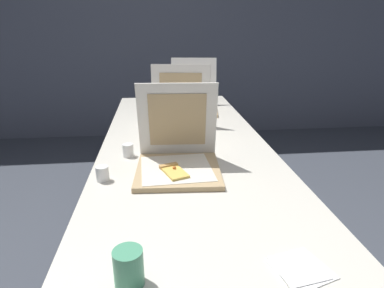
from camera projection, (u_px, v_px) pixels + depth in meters
wall_back at (166, 28)px, 3.89m from camera, size 10.00×0.10×2.60m
table at (185, 150)px, 1.84m from camera, size 0.90×2.45×0.73m
pizza_box_front at (178, 159)px, 1.47m from camera, size 0.39×0.39×0.38m
pizza_box_middle at (179, 123)px, 1.99m from camera, size 0.42×0.43×0.39m
pizza_box_back at (193, 103)px, 2.52m from camera, size 0.43×0.55×0.36m
cup_white_near_left at (102, 173)px, 1.38m from camera, size 0.05×0.05×0.06m
cup_white_far at (142, 120)px, 2.13m from camera, size 0.05×0.05×0.06m
cup_white_near_center at (128, 150)px, 1.63m from camera, size 0.05×0.05×0.06m
cup_printed_front at (129, 268)px, 0.82m from camera, size 0.08×0.08×0.10m
napkin_pile at (300, 268)px, 0.89m from camera, size 0.17×0.17×0.01m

